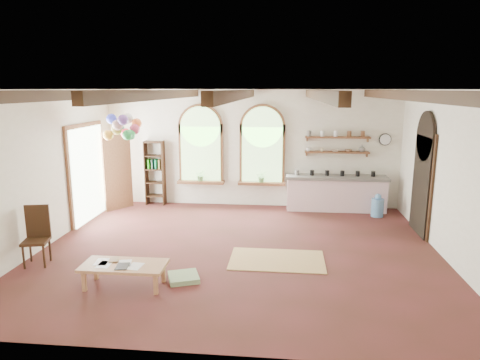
# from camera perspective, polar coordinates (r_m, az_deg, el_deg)

# --- Properties ---
(floor) EXTENTS (8.00, 8.00, 0.00)m
(floor) POSITION_cam_1_polar(r_m,az_deg,el_deg) (8.80, -0.19, -9.34)
(floor) COLOR #592524
(floor) RESTS_ON ground
(ceiling_beams) EXTENTS (6.20, 6.80, 0.18)m
(ceiling_beams) POSITION_cam_1_polar(r_m,az_deg,el_deg) (8.19, -0.21, 11.29)
(ceiling_beams) COLOR #321A0F
(ceiling_beams) RESTS_ON ceiling
(window_left) EXTENTS (1.30, 0.28, 2.20)m
(window_left) POSITION_cam_1_polar(r_m,az_deg,el_deg) (11.89, -5.25, 4.38)
(window_left) COLOR brown
(window_left) RESTS_ON floor
(window_right) EXTENTS (1.30, 0.28, 2.20)m
(window_right) POSITION_cam_1_polar(r_m,az_deg,el_deg) (11.69, 2.98, 4.29)
(window_right) COLOR brown
(window_right) RESTS_ON floor
(left_doorway) EXTENTS (0.10, 1.90, 2.50)m
(left_doorway) POSITION_cam_1_polar(r_m,az_deg,el_deg) (11.23, -19.68, 0.78)
(left_doorway) COLOR brown
(left_doorway) RESTS_ON floor
(right_doorway) EXTENTS (0.10, 1.30, 2.40)m
(right_doorway) POSITION_cam_1_polar(r_m,az_deg,el_deg) (10.35, 23.02, -0.67)
(right_doorway) COLOR black
(right_doorway) RESTS_ON floor
(kitchen_counter) EXTENTS (2.68, 0.62, 0.94)m
(kitchen_counter) POSITION_cam_1_polar(r_m,az_deg,el_deg) (11.76, 12.65, -1.68)
(kitchen_counter) COLOR #F8D2D5
(kitchen_counter) RESTS_ON floor
(wall_shelf_lower) EXTENTS (1.70, 0.24, 0.04)m
(wall_shelf_lower) POSITION_cam_1_polar(r_m,az_deg,el_deg) (11.74, 12.79, 3.63)
(wall_shelf_lower) COLOR brown
(wall_shelf_lower) RESTS_ON wall_back
(wall_shelf_upper) EXTENTS (1.70, 0.24, 0.04)m
(wall_shelf_upper) POSITION_cam_1_polar(r_m,az_deg,el_deg) (11.69, 12.88, 5.57)
(wall_shelf_upper) COLOR brown
(wall_shelf_upper) RESTS_ON wall_back
(wall_clock) EXTENTS (0.32, 0.04, 0.32)m
(wall_clock) POSITION_cam_1_polar(r_m,az_deg,el_deg) (11.98, 18.79, 5.14)
(wall_clock) COLOR black
(wall_clock) RESTS_ON wall_back
(bookshelf) EXTENTS (0.53, 0.32, 1.80)m
(bookshelf) POSITION_cam_1_polar(r_m,az_deg,el_deg) (12.22, -11.27, 0.93)
(bookshelf) COLOR #321A0F
(bookshelf) RESTS_ON floor
(coffee_table) EXTENTS (1.38, 0.64, 0.39)m
(coffee_table) POSITION_cam_1_polar(r_m,az_deg,el_deg) (7.41, -15.20, -11.10)
(coffee_table) COLOR #A26B4A
(coffee_table) RESTS_ON floor
(side_chair) EXTENTS (0.52, 0.52, 1.10)m
(side_chair) POSITION_cam_1_polar(r_m,az_deg,el_deg) (8.87, -25.44, -8.18)
(side_chair) COLOR #321A0F
(side_chair) RESTS_ON floor
(floor_mat) EXTENTS (1.81, 1.12, 0.02)m
(floor_mat) POSITION_cam_1_polar(r_m,az_deg,el_deg) (8.34, 4.96, -10.57)
(floor_mat) COLOR tan
(floor_mat) RESTS_ON floor
(floor_cushion) EXTENTS (0.64, 0.64, 0.09)m
(floor_cushion) POSITION_cam_1_polar(r_m,az_deg,el_deg) (7.58, -7.53, -12.74)
(floor_cushion) COLOR gray
(floor_cushion) RESTS_ON floor
(water_jug_a) EXTENTS (0.27, 0.27, 0.51)m
(water_jug_a) POSITION_cam_1_polar(r_m,az_deg,el_deg) (11.93, 16.42, -2.95)
(water_jug_a) COLOR #5F97CC
(water_jug_a) RESTS_ON floor
(water_jug_b) EXTENTS (0.31, 0.31, 0.60)m
(water_jug_b) POSITION_cam_1_polar(r_m,az_deg,el_deg) (11.50, 17.85, -3.41)
(water_jug_b) COLOR #5F97CC
(water_jug_b) RESTS_ON floor
(balloon_cluster) EXTENTS (0.79, 0.83, 1.15)m
(balloon_cluster) POSITION_cam_1_polar(r_m,az_deg,el_deg) (10.34, -15.36, 6.79)
(balloon_cluster) COLOR silver
(balloon_cluster) RESTS_ON floor
(table_book) EXTENTS (0.20, 0.26, 0.02)m
(table_book) POSITION_cam_1_polar(r_m,az_deg,el_deg) (7.60, -17.03, -10.16)
(table_book) COLOR olive
(table_book) RESTS_ON coffee_table
(tablet) EXTENTS (0.23, 0.31, 0.01)m
(tablet) POSITION_cam_1_polar(r_m,az_deg,el_deg) (7.31, -15.43, -11.03)
(tablet) COLOR black
(tablet) RESTS_ON coffee_table
(potted_plant_left) EXTENTS (0.27, 0.23, 0.30)m
(potted_plant_left) POSITION_cam_1_polar(r_m,az_deg,el_deg) (11.92, -5.27, 0.59)
(potted_plant_left) COLOR #598C4C
(potted_plant_left) RESTS_ON window_left
(potted_plant_right) EXTENTS (0.27, 0.23, 0.30)m
(potted_plant_right) POSITION_cam_1_polar(r_m,az_deg,el_deg) (11.72, 2.92, 0.43)
(potted_plant_right) COLOR #598C4C
(potted_plant_right) RESTS_ON window_right
(shelf_cup_a) EXTENTS (0.12, 0.10, 0.10)m
(shelf_cup_a) POSITION_cam_1_polar(r_m,az_deg,el_deg) (11.66, 9.14, 4.06)
(shelf_cup_a) COLOR white
(shelf_cup_a) RESTS_ON wall_shelf_lower
(shelf_cup_b) EXTENTS (0.10, 0.10, 0.09)m
(shelf_cup_b) POSITION_cam_1_polar(r_m,az_deg,el_deg) (11.69, 10.85, 4.01)
(shelf_cup_b) COLOR beige
(shelf_cup_b) RESTS_ON wall_shelf_lower
(shelf_bowl_a) EXTENTS (0.22, 0.22, 0.05)m
(shelf_bowl_a) POSITION_cam_1_polar(r_m,az_deg,el_deg) (11.73, 12.55, 3.86)
(shelf_bowl_a) COLOR beige
(shelf_bowl_a) RESTS_ON wall_shelf_lower
(shelf_bowl_b) EXTENTS (0.20, 0.20, 0.06)m
(shelf_bowl_b) POSITION_cam_1_polar(r_m,az_deg,el_deg) (11.77, 14.25, 3.83)
(shelf_bowl_b) COLOR #8C664C
(shelf_bowl_b) RESTS_ON wall_shelf_lower
(shelf_vase) EXTENTS (0.18, 0.18, 0.19)m
(shelf_vase) POSITION_cam_1_polar(r_m,az_deg,el_deg) (11.82, 15.95, 4.09)
(shelf_vase) COLOR slate
(shelf_vase) RESTS_ON wall_shelf_lower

